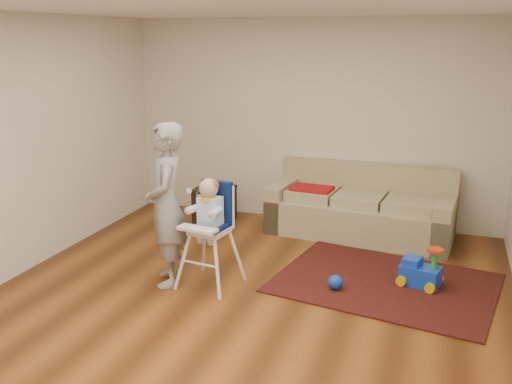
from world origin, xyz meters
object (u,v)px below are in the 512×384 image
(sofa, at_px, (360,202))
(toy_ball, at_px, (335,282))
(high_chair, at_px, (210,234))
(ride_on_toy, at_px, (421,265))
(side_table, at_px, (215,205))
(adult, at_px, (166,205))

(sofa, height_order, toy_ball, sofa)
(toy_ball, xyz_separation_m, high_chair, (-1.24, -0.26, 0.45))
(sofa, height_order, ride_on_toy, sofa)
(side_table, height_order, adult, adult)
(side_table, bearing_deg, high_chair, -68.62)
(ride_on_toy, distance_m, toy_ball, 0.89)
(high_chair, bearing_deg, toy_ball, 20.23)
(sofa, relative_size, high_chair, 2.08)
(ride_on_toy, bearing_deg, side_table, 171.04)
(adult, bearing_deg, sofa, 116.16)
(sofa, xyz_separation_m, side_table, (-1.96, -0.08, -0.20))
(ride_on_toy, relative_size, toy_ball, 2.86)
(sofa, distance_m, high_chair, 2.33)
(ride_on_toy, distance_m, adult, 2.63)
(side_table, height_order, high_chair, high_chair)
(sofa, xyz_separation_m, toy_ball, (0.03, -1.73, -0.35))
(sofa, distance_m, side_table, 1.97)
(toy_ball, distance_m, high_chair, 1.34)
(side_table, xyz_separation_m, adult, (0.32, -1.99, 0.59))
(high_chair, distance_m, adult, 0.52)
(side_table, xyz_separation_m, toy_ball, (1.99, -1.65, -0.15))
(sofa, relative_size, side_table, 4.85)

